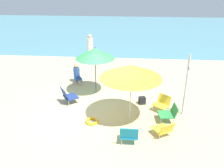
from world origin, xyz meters
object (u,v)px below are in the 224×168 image
Objects in this scene: umbrella_yellow at (131,71)px; person_a at (90,49)px; beach_chair_b at (129,134)px; beach_chair_f at (162,103)px; umbrella_green at (95,53)px; beach_chair_d at (68,95)px; beach_chair_a at (114,77)px; beach_chair_e at (164,129)px; beach_chair_c at (169,113)px; warning_sign at (187,76)px; beach_bag at (142,100)px; person_b at (77,73)px; swim_ring at (92,121)px.

umbrella_yellow is 1.25× the size of person_a.
beach_chair_f is at bearing -29.41° from beach_chair_b.
umbrella_green reaches higher than beach_chair_d.
umbrella_yellow is 3.49m from beach_chair_a.
beach_chair_e is at bearing -64.27° from beach_chair_d.
umbrella_green is 2.84× the size of beach_chair_a.
beach_chair_c is at bearing -34.59° from umbrella_green.
beach_chair_f is at bearing 170.19° from warning_sign.
beach_bag is (-0.59, 2.04, -0.13)m from beach_chair_e.
umbrella_yellow is 2.89× the size of beach_chair_a.
beach_chair_d is at bearing -176.69° from beach_bag.
umbrella_yellow reaches higher than person_b.
beach_chair_f is (-0.15, 0.71, -0.01)m from beach_chair_c.
umbrella_yellow is 2.63× the size of beach_chair_d.
beach_chair_d is 4.45m from warning_sign.
umbrella_green is at bearing -39.97° from beach_chair_c.
beach_chair_b is 2.56m from beach_bag.
warning_sign is (1.89, 1.87, 1.11)m from beach_chair_b.
beach_chair_b is (-0.00, -1.37, -1.43)m from umbrella_yellow.
umbrella_yellow is 2.02m from beach_chair_f.
warning_sign reaches higher than beach_chair_b.
beach_chair_a is 3.42m from swim_ring.
beach_chair_f is at bearing 28.50° from person_b.
warning_sign reaches higher than beach_chair_f.
beach_chair_a is at bearing -99.83° from beach_chair_f.
beach_chair_c is at bearing -44.00° from beach_chair_b.
umbrella_green is 2.39m from umbrella_yellow.
umbrella_green is 3.99m from person_a.
beach_chair_a is 0.43× the size of person_a.
beach_bag is at bearing -14.23° from beach_chair_e.
swim_ring is at bearing -26.65° from beach_chair_f.
umbrella_green is 3.16× the size of beach_chair_c.
beach_chair_b is 1.05× the size of beach_chair_c.
beach_chair_b reaches higher than beach_chair_a.
beach_chair_b is at bearing -100.67° from beach_bag.
umbrella_yellow is at bearing 19.12° from beach_chair_e.
umbrella_green is 2.85× the size of beach_chair_f.
beach_chair_e is 2.41m from swim_ring.
umbrella_green is at bearing 14.75° from person_b.
beach_chair_f is 0.43× the size of person_a.
umbrella_yellow reaches higher than beach_bag.
warning_sign is 7.64× the size of beach_bag.
person_a is 5.62× the size of beach_bag.
beach_chair_a is (0.69, 1.15, -1.48)m from umbrella_green.
beach_chair_a is 2.67m from beach_chair_d.
person_a is at bearing -62.99° from beach_chair_c.
beach_chair_b is 4.97m from person_b.
umbrella_green is 2.00m from beach_chair_a.
swim_ring is at bearing 1.33° from beach_chair_c.
beach_chair_c is 0.29× the size of warning_sign.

